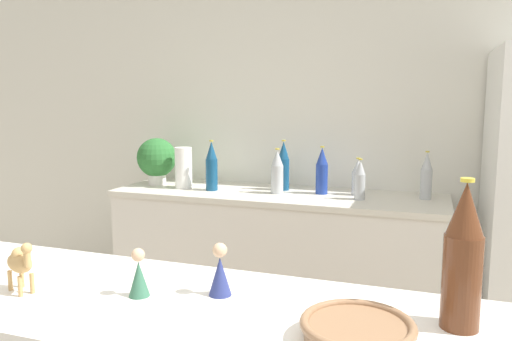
{
  "coord_description": "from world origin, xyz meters",
  "views": [
    {
      "loc": [
        0.55,
        -0.58,
        1.49
      ],
      "look_at": [
        -0.15,
        1.41,
        1.19
      ],
      "focal_mm": 35.0,
      "sensor_mm": 36.0,
      "label": 1
    }
  ],
  "objects_px": {
    "back_bottle_0": "(322,171)",
    "back_bottle_1": "(358,177)",
    "back_bottle_4": "(212,166)",
    "camel_figurine": "(20,262)",
    "back_bottle_5": "(277,172)",
    "back_bottle_6": "(426,176)",
    "fruit_bowl": "(357,330)",
    "wise_man_figurine_blue": "(139,276)",
    "wise_man_figurine_purple": "(220,273)",
    "potted_plant": "(157,159)",
    "wine_bottle": "(463,258)",
    "paper_towel_roll": "(183,168)",
    "back_bottle_3": "(360,180)",
    "back_bottle_2": "(283,166)"
  },
  "relations": [
    {
      "from": "back_bottle_0",
      "to": "back_bottle_1",
      "type": "distance_m",
      "value": 0.22
    },
    {
      "from": "back_bottle_4",
      "to": "camel_figurine",
      "type": "xyz_separation_m",
      "value": [
        0.36,
        -1.97,
        0.02
      ]
    },
    {
      "from": "back_bottle_0",
      "to": "back_bottle_4",
      "type": "xyz_separation_m",
      "value": [
        -0.7,
        -0.11,
        0.01
      ]
    },
    {
      "from": "back_bottle_5",
      "to": "back_bottle_6",
      "type": "height_order",
      "value": "back_bottle_6"
    },
    {
      "from": "back_bottle_5",
      "to": "fruit_bowl",
      "type": "distance_m",
      "value": 2.13
    },
    {
      "from": "wise_man_figurine_blue",
      "to": "wise_man_figurine_purple",
      "type": "height_order",
      "value": "wise_man_figurine_purple"
    },
    {
      "from": "potted_plant",
      "to": "wine_bottle",
      "type": "relative_size",
      "value": 0.99
    },
    {
      "from": "wise_man_figurine_blue",
      "to": "back_bottle_6",
      "type": "bearing_deg",
      "value": 72.02
    },
    {
      "from": "fruit_bowl",
      "to": "paper_towel_roll",
      "type": "bearing_deg",
      "value": 125.71
    },
    {
      "from": "wise_man_figurine_blue",
      "to": "paper_towel_roll",
      "type": "bearing_deg",
      "value": 114.44
    },
    {
      "from": "wise_man_figurine_blue",
      "to": "back_bottle_4",
      "type": "bearing_deg",
      "value": 109.09
    },
    {
      "from": "back_bottle_0",
      "to": "back_bottle_5",
      "type": "height_order",
      "value": "back_bottle_0"
    },
    {
      "from": "paper_towel_roll",
      "to": "wise_man_figurine_blue",
      "type": "height_order",
      "value": "paper_towel_roll"
    },
    {
      "from": "back_bottle_3",
      "to": "back_bottle_6",
      "type": "bearing_deg",
      "value": 21.34
    },
    {
      "from": "back_bottle_1",
      "to": "back_bottle_3",
      "type": "height_order",
      "value": "back_bottle_3"
    },
    {
      "from": "fruit_bowl",
      "to": "camel_figurine",
      "type": "bearing_deg",
      "value": -179.14
    },
    {
      "from": "potted_plant",
      "to": "back_bottle_6",
      "type": "height_order",
      "value": "potted_plant"
    },
    {
      "from": "back_bottle_4",
      "to": "back_bottle_5",
      "type": "distance_m",
      "value": 0.43
    },
    {
      "from": "back_bottle_1",
      "to": "back_bottle_2",
      "type": "distance_m",
      "value": 0.48
    },
    {
      "from": "back_bottle_3",
      "to": "back_bottle_4",
      "type": "xyz_separation_m",
      "value": [
        -0.95,
        -0.01,
        0.04
      ]
    },
    {
      "from": "back_bottle_3",
      "to": "fruit_bowl",
      "type": "xyz_separation_m",
      "value": [
        0.26,
        -1.96,
        0.01
      ]
    },
    {
      "from": "back_bottle_0",
      "to": "wine_bottle",
      "type": "distance_m",
      "value": 2.05
    },
    {
      "from": "paper_towel_roll",
      "to": "back_bottle_0",
      "type": "bearing_deg",
      "value": 6.23
    },
    {
      "from": "potted_plant",
      "to": "wise_man_figurine_purple",
      "type": "bearing_deg",
      "value": -55.7
    },
    {
      "from": "wise_man_figurine_blue",
      "to": "back_bottle_3",
      "type": "bearing_deg",
      "value": 81.16
    },
    {
      "from": "potted_plant",
      "to": "back_bottle_1",
      "type": "bearing_deg",
      "value": 3.09
    },
    {
      "from": "potted_plant",
      "to": "wine_bottle",
      "type": "xyz_separation_m",
      "value": [
        1.85,
        -1.89,
        0.07
      ]
    },
    {
      "from": "back_bottle_4",
      "to": "fruit_bowl",
      "type": "distance_m",
      "value": 2.29
    },
    {
      "from": "back_bottle_0",
      "to": "potted_plant",
      "type": "bearing_deg",
      "value": -178.01
    },
    {
      "from": "paper_towel_roll",
      "to": "camel_figurine",
      "type": "height_order",
      "value": "paper_towel_roll"
    },
    {
      "from": "back_bottle_1",
      "to": "paper_towel_roll",
      "type": "bearing_deg",
      "value": -173.27
    },
    {
      "from": "back_bottle_1",
      "to": "back_bottle_3",
      "type": "xyz_separation_m",
      "value": [
        0.03,
        -0.14,
        0.01
      ]
    },
    {
      "from": "back_bottle_0",
      "to": "back_bottle_5",
      "type": "xyz_separation_m",
      "value": [
        -0.27,
        -0.08,
        -0.01
      ]
    },
    {
      "from": "potted_plant",
      "to": "back_bottle_4",
      "type": "distance_m",
      "value": 0.45
    },
    {
      "from": "back_bottle_1",
      "to": "camel_figurine",
      "type": "bearing_deg",
      "value": -104.82
    },
    {
      "from": "back_bottle_0",
      "to": "back_bottle_2",
      "type": "relative_size",
      "value": 0.92
    },
    {
      "from": "back_bottle_1",
      "to": "back_bottle_2",
      "type": "bearing_deg",
      "value": 178.41
    },
    {
      "from": "back_bottle_3",
      "to": "back_bottle_5",
      "type": "relative_size",
      "value": 0.86
    },
    {
      "from": "fruit_bowl",
      "to": "back_bottle_2",
      "type": "bearing_deg",
      "value": 109.93
    },
    {
      "from": "paper_towel_roll",
      "to": "camel_figurine",
      "type": "relative_size",
      "value": 1.96
    },
    {
      "from": "back_bottle_4",
      "to": "wise_man_figurine_purple",
      "type": "distance_m",
      "value": 2.0
    },
    {
      "from": "back_bottle_0",
      "to": "back_bottle_3",
      "type": "relative_size",
      "value": 1.23
    },
    {
      "from": "potted_plant",
      "to": "wise_man_figurine_blue",
      "type": "height_order",
      "value": "potted_plant"
    },
    {
      "from": "wise_man_figurine_blue",
      "to": "back_bottle_2",
      "type": "bearing_deg",
      "value": 96.04
    },
    {
      "from": "back_bottle_6",
      "to": "wise_man_figurine_blue",
      "type": "xyz_separation_m",
      "value": [
        -0.66,
        -2.04,
        0.01
      ]
    },
    {
      "from": "back_bottle_4",
      "to": "fruit_bowl",
      "type": "height_order",
      "value": "back_bottle_4"
    },
    {
      "from": "back_bottle_4",
      "to": "paper_towel_roll",
      "type": "bearing_deg",
      "value": 175.78
    },
    {
      "from": "back_bottle_1",
      "to": "fruit_bowl",
      "type": "xyz_separation_m",
      "value": [
        0.29,
        -2.1,
        0.01
      ]
    },
    {
      "from": "back_bottle_3",
      "to": "fruit_bowl",
      "type": "height_order",
      "value": "back_bottle_3"
    },
    {
      "from": "back_bottle_1",
      "to": "back_bottle_5",
      "type": "bearing_deg",
      "value": -166.7
    }
  ]
}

